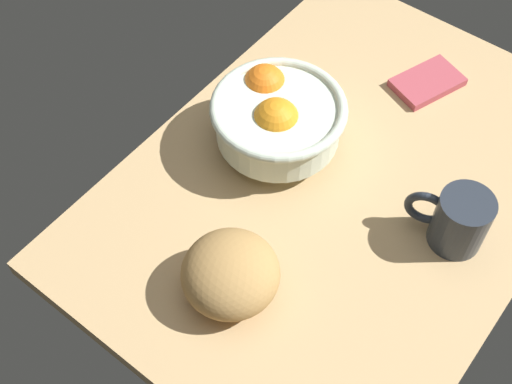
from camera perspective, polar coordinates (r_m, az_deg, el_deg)
ground_plane at (r=106.81cm, az=7.10°, el=0.51°), size 81.67×57.84×3.00cm
fruit_bowl at (r=104.49cm, az=1.72°, el=6.22°), size 20.46×20.46×10.78cm
bread_loaf at (r=91.27cm, az=-2.11°, el=-6.72°), size 17.67×17.63×8.70cm
napkin_folded at (r=120.45cm, az=13.93°, el=8.72°), size 13.06×10.54×1.40cm
mug at (r=99.20cm, az=16.25°, el=-2.24°), size 7.65×11.86×9.09cm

